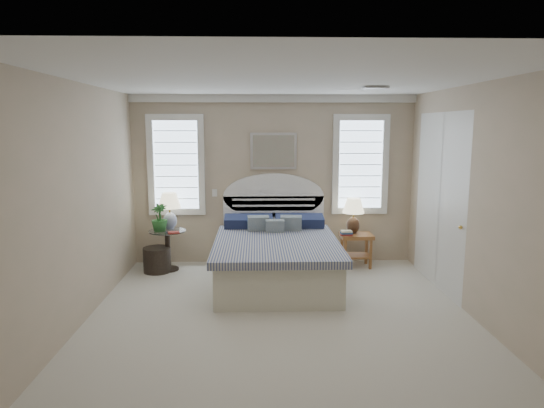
{
  "coord_description": "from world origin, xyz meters",
  "views": [
    {
      "loc": [
        -0.27,
        -5.27,
        2.22
      ],
      "look_at": [
        -0.07,
        1.0,
        1.2
      ],
      "focal_mm": 32.0,
      "sensor_mm": 36.0,
      "label": 1
    }
  ],
  "objects": [
    {
      "name": "books_right",
      "position": [
        1.12,
        2.06,
        0.57
      ],
      "size": [
        0.19,
        0.14,
        0.08
      ],
      "rotation": [
        0.0,
        0.0,
        0.01
      ],
      "color": "maroon",
      "rests_on": "nightstand_right"
    },
    {
      "name": "wall_right",
      "position": [
        2.25,
        0.0,
        1.35
      ],
      "size": [
        0.02,
        5.0,
        2.7
      ],
      "primitive_type": "cube",
      "color": "#C2A991",
      "rests_on": "floor"
    },
    {
      "name": "side_table_left",
      "position": [
        -1.65,
        2.05,
        0.39
      ],
      "size": [
        0.56,
        0.56,
        0.63
      ],
      "color": "black",
      "rests_on": "floor"
    },
    {
      "name": "lamp_right",
      "position": [
        1.26,
        2.23,
        0.87
      ],
      "size": [
        0.37,
        0.37,
        0.56
      ],
      "rotation": [
        0.0,
        0.0,
        0.06
      ],
      "color": "black",
      "rests_on": "nightstand_right"
    },
    {
      "name": "window_right",
      "position": [
        1.4,
        2.48,
        1.6
      ],
      "size": [
        0.9,
        0.06,
        1.6
      ],
      "primitive_type": "cube",
      "color": "#AEC5DD",
      "rests_on": "wall_back"
    },
    {
      "name": "wall_left",
      "position": [
        -2.25,
        0.0,
        1.35
      ],
      "size": [
        0.02,
        5.0,
        2.7
      ],
      "primitive_type": "cube",
      "color": "#C2A991",
      "rests_on": "floor"
    },
    {
      "name": "ceiling",
      "position": [
        0.0,
        0.0,
        2.7
      ],
      "size": [
        4.5,
        5.0,
        0.01
      ],
      "primitive_type": "cube",
      "color": "silver",
      "rests_on": "wall_back"
    },
    {
      "name": "hvac_vent",
      "position": [
        1.2,
        0.8,
        2.68
      ],
      "size": [
        0.3,
        0.2,
        0.02
      ],
      "primitive_type": "cube",
      "color": "#B2B2B2",
      "rests_on": "ceiling"
    },
    {
      "name": "potted_plant",
      "position": [
        -1.75,
        1.99,
        0.84
      ],
      "size": [
        0.31,
        0.31,
        0.43
      ],
      "primitive_type": "imported",
      "rotation": [
        0.0,
        0.0,
        -0.35
      ],
      "color": "#32752E",
      "rests_on": "side_table_left"
    },
    {
      "name": "lamp_left",
      "position": [
        -1.62,
        2.17,
        0.98
      ],
      "size": [
        0.46,
        0.46,
        0.57
      ],
      "rotation": [
        0.0,
        0.0,
        0.42
      ],
      "color": "silver",
      "rests_on": "side_table_left"
    },
    {
      "name": "closet_door",
      "position": [
        2.23,
        1.2,
        1.2
      ],
      "size": [
        0.02,
        1.8,
        2.4
      ],
      "primitive_type": "cube",
      "color": "silver",
      "rests_on": "floor"
    },
    {
      "name": "floor_pot",
      "position": [
        -1.8,
        1.96,
        0.19
      ],
      "size": [
        0.45,
        0.45,
        0.38
      ],
      "primitive_type": "cylinder",
      "rotation": [
        0.0,
        0.0,
        -0.08
      ],
      "color": "black",
      "rests_on": "floor"
    },
    {
      "name": "switch_plate",
      "position": [
        -0.95,
        2.48,
        1.15
      ],
      "size": [
        0.08,
        0.01,
        0.12
      ],
      "primitive_type": "cube",
      "color": "silver",
      "rests_on": "wall_back"
    },
    {
      "name": "bed",
      "position": [
        0.0,
        1.46,
        0.39
      ],
      "size": [
        1.72,
        2.28,
        1.47
      ],
      "color": "beige",
      "rests_on": "floor"
    },
    {
      "name": "floor",
      "position": [
        0.0,
        0.0,
        0.0
      ],
      "size": [
        4.5,
        5.0,
        0.01
      ],
      "primitive_type": "cube",
      "color": "#BAB29F",
      "rests_on": "ground"
    },
    {
      "name": "window_left",
      "position": [
        -1.55,
        2.48,
        1.6
      ],
      "size": [
        0.9,
        0.06,
        1.6
      ],
      "primitive_type": "cube",
      "color": "#AEC5DD",
      "rests_on": "wall_back"
    },
    {
      "name": "painting",
      "position": [
        0.0,
        2.46,
        1.82
      ],
      "size": [
        0.74,
        0.04,
        0.58
      ],
      "primitive_type": "cube",
      "color": "silver",
      "rests_on": "wall_back"
    },
    {
      "name": "crown_molding",
      "position": [
        0.0,
        2.46,
        2.64
      ],
      "size": [
        4.5,
        0.08,
        0.12
      ],
      "primitive_type": "cube",
      "color": "silver",
      "rests_on": "wall_back"
    },
    {
      "name": "nightstand_right",
      "position": [
        1.3,
        2.15,
        0.39
      ],
      "size": [
        0.5,
        0.4,
        0.53
      ],
      "color": "#975831",
      "rests_on": "floor"
    },
    {
      "name": "wall_back",
      "position": [
        0.0,
        2.5,
        1.35
      ],
      "size": [
        4.5,
        0.02,
        2.7
      ],
      "primitive_type": "cube",
      "color": "#C2A991",
      "rests_on": "floor"
    },
    {
      "name": "books_left",
      "position": [
        -1.51,
        1.84,
        0.64
      ],
      "size": [
        0.19,
        0.16,
        0.02
      ],
      "rotation": [
        0.0,
        0.0,
        0.31
      ],
      "color": "maroon",
      "rests_on": "side_table_left"
    }
  ]
}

